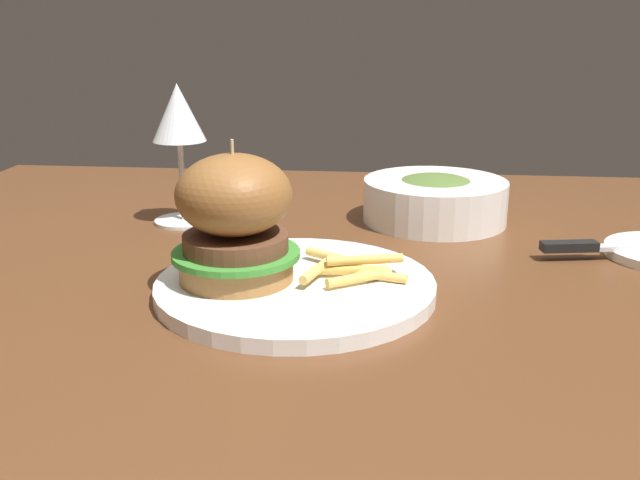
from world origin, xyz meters
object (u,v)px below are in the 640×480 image
(main_plate, at_px, (296,287))
(table_knife, at_px, (623,246))
(wine_glass, at_px, (179,121))
(soup_bowl, at_px, (435,199))
(burger_sandwich, at_px, (235,218))

(main_plate, distance_m, table_knife, 0.36)
(wine_glass, bearing_deg, main_plate, -52.97)
(table_knife, xyz_separation_m, soup_bowl, (-0.19, 0.13, 0.02))
(main_plate, xyz_separation_m, burger_sandwich, (-0.05, -0.00, 0.07))
(soup_bowl, bearing_deg, burger_sandwich, -126.32)
(wine_glass, distance_m, table_knife, 0.53)
(main_plate, height_order, wine_glass, wine_glass)
(main_plate, xyz_separation_m, table_knife, (0.34, 0.14, 0.01))
(soup_bowl, bearing_deg, main_plate, -118.31)
(table_knife, bearing_deg, wine_glass, 169.80)
(table_knife, height_order, soup_bowl, soup_bowl)
(burger_sandwich, xyz_separation_m, table_knife, (0.39, 0.14, -0.06))
(burger_sandwich, distance_m, soup_bowl, 0.33)
(burger_sandwich, distance_m, wine_glass, 0.27)
(soup_bowl, bearing_deg, wine_glass, -173.49)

